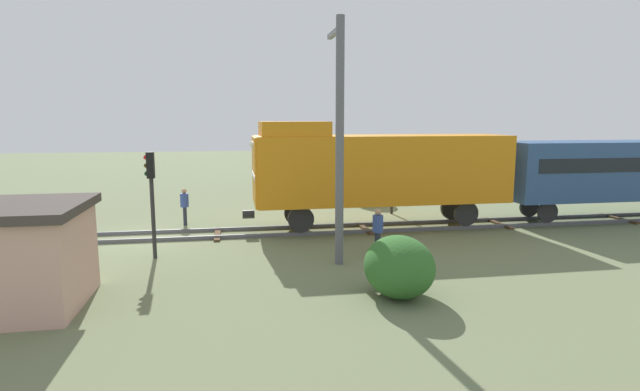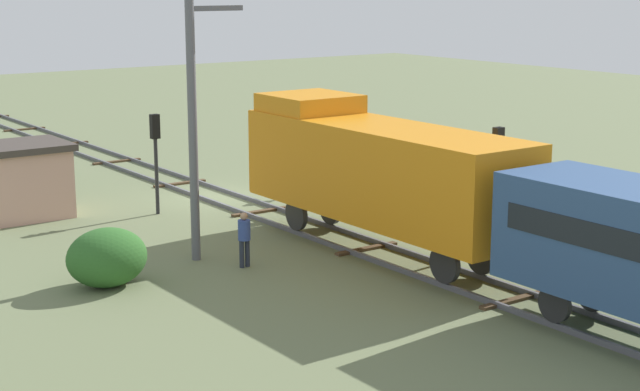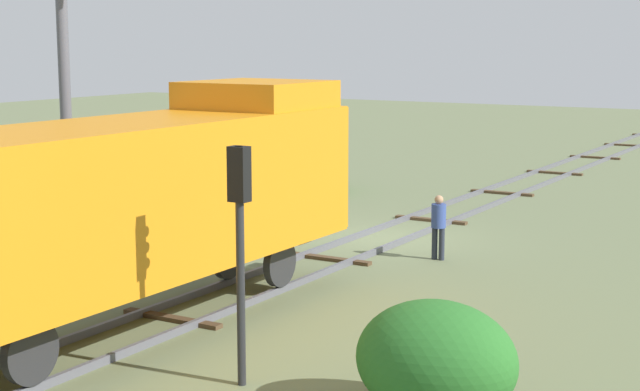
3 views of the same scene
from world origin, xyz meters
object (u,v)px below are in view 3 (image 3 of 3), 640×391
traffic_signal_mid (240,220)px  worker_by_signal (46,245)px  traffic_signal_near (270,146)px  relay_hut (204,169)px  worker_near_track (439,222)px  catenary_mast (67,97)px  locomotive (152,190)px

traffic_signal_mid → worker_by_signal: 8.37m
traffic_signal_mid → worker_by_signal: bearing=-21.6°
traffic_signal_near → worker_by_signal: (1.00, 7.85, -1.62)m
traffic_signal_near → relay_hut: bearing=-29.8°
traffic_signal_near → relay_hut: 5.11m
worker_near_track → relay_hut: relay_hut is taller
worker_by_signal → traffic_signal_near: bearing=51.0°
traffic_signal_near → relay_hut: size_ratio=1.07×
traffic_signal_mid → relay_hut: bearing=-50.7°
traffic_signal_mid → catenary_mast: bearing=-28.8°
catenary_mast → locomotive: bearing=150.9°
traffic_signal_near → worker_near_track: (-5.60, 0.56, -1.62)m
worker_near_track → relay_hut: (9.90, -3.02, 0.40)m
traffic_signal_near → catenary_mast: bearing=74.5°
traffic_signal_mid → worker_by_signal: (7.60, -3.00, -1.79)m
worker_by_signal → relay_hut: relay_hut is taller
traffic_signal_mid → relay_hut: (10.90, -13.31, -1.39)m
traffic_signal_near → worker_by_signal: size_ratio=2.20×
locomotive → catenary_mast: 5.86m
traffic_signal_near → locomotive: bearing=109.5°
locomotive → relay_hut: size_ratio=3.31×
traffic_signal_mid → worker_near_track: (1.00, -10.29, -1.79)m
traffic_signal_mid → worker_by_signal: size_ratio=2.35×
relay_hut → traffic_signal_mid: bearing=129.3°
traffic_signal_mid → worker_by_signal: traffic_signal_mid is taller
traffic_signal_near → worker_near_track: bearing=174.3°
worker_near_track → worker_by_signal: bearing=-34.1°
worker_near_track → catenary_mast: bearing=-44.1°
traffic_signal_near → traffic_signal_mid: bearing=121.3°
traffic_signal_mid → worker_near_track: size_ratio=2.35×
locomotive → traffic_signal_near: locomotive is taller
traffic_signal_mid → locomotive: bearing=-28.4°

